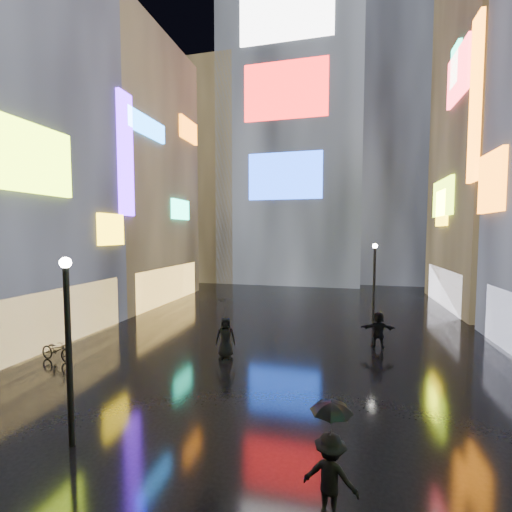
% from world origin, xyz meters
% --- Properties ---
extents(ground, '(140.00, 140.00, 0.00)m').
position_xyz_m(ground, '(0.00, 20.00, 0.00)').
color(ground, black).
rests_on(ground, ground).
extents(building_left_far, '(10.28, 12.00, 22.00)m').
position_xyz_m(building_left_far, '(-15.98, 26.00, 10.98)').
color(building_left_far, black).
rests_on(building_left_far, ground).
extents(tower_main, '(16.00, 14.20, 42.00)m').
position_xyz_m(tower_main, '(-3.00, 43.97, 21.01)').
color(tower_main, black).
rests_on(tower_main, ground).
extents(tower_flank_right, '(12.00, 12.00, 34.00)m').
position_xyz_m(tower_flank_right, '(9.00, 46.00, 17.00)').
color(tower_flank_right, black).
rests_on(tower_flank_right, ground).
extents(tower_flank_left, '(10.00, 10.00, 26.00)m').
position_xyz_m(tower_flank_left, '(-14.00, 42.00, 13.00)').
color(tower_flank_left, black).
rests_on(tower_flank_left, ground).
extents(lamp_near, '(0.30, 0.30, 5.20)m').
position_xyz_m(lamp_near, '(-4.08, 7.45, 2.94)').
color(lamp_near, black).
rests_on(lamp_near, ground).
extents(lamp_far, '(0.30, 0.30, 5.20)m').
position_xyz_m(lamp_far, '(5.03, 22.00, 2.94)').
color(lamp_far, black).
rests_on(lamp_far, ground).
extents(pedestrian_2, '(1.24, 0.84, 1.77)m').
position_xyz_m(pedestrian_2, '(2.88, 6.73, 0.88)').
color(pedestrian_2, black).
rests_on(pedestrian_2, ground).
extents(pedestrian_4, '(1.06, 0.84, 1.90)m').
position_xyz_m(pedestrian_4, '(-2.19, 14.86, 0.95)').
color(pedestrian_4, black).
rests_on(pedestrian_4, ground).
extents(pedestrian_5, '(1.74, 0.69, 1.83)m').
position_xyz_m(pedestrian_5, '(4.93, 18.03, 0.92)').
color(pedestrian_5, black).
rests_on(pedestrian_5, ground).
extents(umbrella_1, '(1.07, 1.07, 0.72)m').
position_xyz_m(umbrella_1, '(2.88, 6.73, 2.13)').
color(umbrella_1, black).
rests_on(umbrella_1, pedestrian_2).
extents(umbrella_2, '(1.43, 1.43, 0.92)m').
position_xyz_m(umbrella_2, '(-2.19, 14.86, 2.36)').
color(umbrella_2, black).
rests_on(umbrella_2, pedestrian_4).
extents(bicycle, '(1.96, 0.93, 0.99)m').
position_xyz_m(bicycle, '(-9.53, 12.54, 0.49)').
color(bicycle, black).
rests_on(bicycle, ground).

